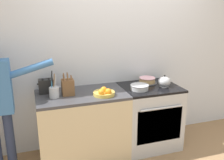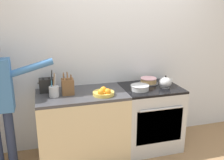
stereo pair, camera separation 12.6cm
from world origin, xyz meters
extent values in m
plane|color=#93704C|center=(0.00, 0.00, 0.00)|extent=(16.00, 16.00, 0.00)
cube|color=silver|center=(0.00, 0.68, 1.30)|extent=(8.00, 0.04, 2.60)
cube|color=beige|center=(-0.67, 0.33, 0.42)|extent=(1.12, 0.66, 0.85)
cube|color=#3D3D42|center=(-0.67, 0.33, 0.87)|extent=(1.12, 0.66, 0.03)
cube|color=#B7BABF|center=(0.28, 0.33, 0.43)|extent=(0.78, 0.66, 0.85)
cube|color=black|center=(0.28, 0.01, 0.45)|extent=(0.64, 0.01, 0.47)
cylinder|color=#B7BABF|center=(0.28, -0.02, 0.70)|extent=(0.58, 0.02, 0.02)
cube|color=black|center=(0.28, 0.33, 0.87)|extent=(0.78, 0.66, 0.03)
cylinder|color=#4C4C51|center=(0.31, 0.48, 0.89)|extent=(0.28, 0.28, 0.01)
cylinder|color=tan|center=(0.31, 0.48, 0.91)|extent=(0.22, 0.22, 0.03)
cylinder|color=tan|center=(0.31, 0.48, 0.94)|extent=(0.21, 0.21, 0.03)
cylinder|color=#EFB2C1|center=(0.31, 0.48, 0.96)|extent=(0.23, 0.23, 0.01)
cylinder|color=#B7BABF|center=(0.45, 0.25, 0.89)|extent=(0.12, 0.12, 0.01)
ellipsoid|color=#B7BABF|center=(0.45, 0.25, 0.95)|extent=(0.17, 0.17, 0.14)
cone|color=#B7BABF|center=(0.53, 0.25, 0.98)|extent=(0.08, 0.04, 0.07)
sphere|color=black|center=(0.45, 0.25, 1.04)|extent=(0.02, 0.02, 0.02)
cylinder|color=#B7BABF|center=(0.08, 0.24, 0.91)|extent=(0.23, 0.23, 0.06)
torus|color=#B7BABF|center=(0.08, 0.24, 0.95)|extent=(0.24, 0.24, 0.01)
cube|color=brown|center=(-0.83, 0.34, 0.98)|extent=(0.15, 0.13, 0.19)
cylinder|color=brown|center=(-0.88, 0.30, 1.11)|extent=(0.01, 0.03, 0.07)
cylinder|color=brown|center=(-0.83, 0.30, 1.12)|extent=(0.01, 0.04, 0.08)
cylinder|color=brown|center=(-0.79, 0.31, 1.10)|extent=(0.01, 0.03, 0.06)
cylinder|color=brown|center=(-0.88, 0.33, 1.12)|extent=(0.01, 0.04, 0.09)
cylinder|color=brown|center=(-0.83, 0.33, 1.12)|extent=(0.01, 0.04, 0.09)
cylinder|color=brown|center=(-0.79, 0.33, 1.10)|extent=(0.01, 0.03, 0.06)
cylinder|color=brown|center=(-0.88, 0.36, 1.11)|extent=(0.01, 0.03, 0.06)
cylinder|color=#B7BABF|center=(-1.00, 0.30, 0.95)|extent=(0.12, 0.12, 0.13)
cylinder|color=black|center=(-1.02, 0.31, 1.07)|extent=(0.03, 0.04, 0.28)
cylinder|color=#B7BABF|center=(-0.98, 0.31, 1.04)|extent=(0.03, 0.04, 0.23)
cylinder|color=teal|center=(-1.02, 0.31, 1.04)|extent=(0.03, 0.06, 0.23)
cylinder|color=#A37A51|center=(-1.00, 0.32, 1.05)|extent=(0.04, 0.02, 0.24)
cylinder|color=gold|center=(-0.42, 0.19, 0.90)|extent=(0.26, 0.26, 0.04)
sphere|color=orange|center=(-0.47, 0.12, 0.95)|extent=(0.07, 0.07, 0.07)
sphere|color=orange|center=(-0.41, 0.20, 0.95)|extent=(0.08, 0.08, 0.08)
sphere|color=orange|center=(-0.38, 0.12, 0.95)|extent=(0.08, 0.08, 0.08)
cube|color=black|center=(-1.08, 0.50, 0.97)|extent=(0.18, 0.12, 0.18)
cube|color=black|center=(-1.12, 0.50, 1.06)|extent=(0.02, 0.09, 0.00)
cube|color=black|center=(-1.04, 0.50, 1.06)|extent=(0.02, 0.09, 0.00)
cube|color=black|center=(-1.18, 0.50, 1.01)|extent=(0.02, 0.02, 0.01)
cylinder|color=#283351|center=(-1.56, 0.35, 0.37)|extent=(0.11, 0.11, 0.75)
cylinder|color=#3D70AD|center=(-1.24, 0.35, 1.24)|extent=(0.53, 0.08, 0.21)
camera|label=1|loc=(-1.23, -2.58, 1.93)|focal=40.00mm
camera|label=2|loc=(-1.11, -2.62, 1.93)|focal=40.00mm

